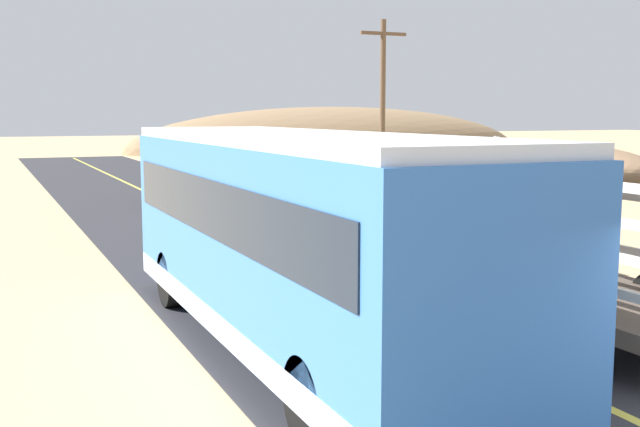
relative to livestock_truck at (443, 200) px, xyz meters
name	(u,v)px	position (x,y,z in m)	size (l,w,h in m)	color
livestock_truck	(443,200)	(0.00, 0.00, 0.00)	(2.53, 9.70, 3.02)	#3359A5
bus	(294,234)	(-4.25, -2.60, -0.04)	(2.54, 10.00, 3.21)	#3872C6
car_far	(189,187)	(-1.10, 16.12, -1.10)	(1.80, 4.40, 1.46)	black
power_pole_mid	(383,101)	(7.82, 16.93, 2.26)	(2.20, 0.24, 7.52)	brown
boulder_near_shoulder	(471,166)	(16.23, 22.21, -1.17)	(1.60, 2.08, 1.24)	#84705B
distant_hill	(334,151)	(22.39, 53.19, -1.79)	(39.70, 16.20, 8.24)	#957553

